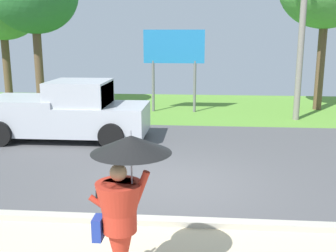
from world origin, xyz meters
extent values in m
cube|color=#4C4C4F|center=(0.00, 2.00, -0.05)|extent=(40.00, 8.00, 0.10)
cube|color=#5A9233|center=(0.00, 10.00, -0.05)|extent=(40.00, 8.00, 0.10)
cube|color=#B2AD9E|center=(0.00, -2.00, 0.05)|extent=(40.00, 0.24, 0.10)
cone|color=#B22D1E|center=(-0.42, -3.85, 0.73)|extent=(0.60, 0.60, 1.45)
cylinder|color=#B22D1E|center=(-0.42, -3.85, 1.12)|extent=(0.44, 0.44, 0.65)
sphere|color=tan|center=(-0.42, -3.85, 1.59)|extent=(0.22, 0.22, 0.22)
cylinder|color=#B22D1E|center=(-0.14, -3.85, 1.40)|extent=(0.24, 0.09, 0.45)
cylinder|color=#B22D1E|center=(-0.68, -3.83, 1.16)|extent=(0.29, 0.08, 0.24)
cylinder|color=gray|center=(-0.25, -3.85, 1.62)|extent=(0.02, 0.02, 0.75)
cone|color=black|center=(-0.25, -3.85, 1.96)|extent=(1.01, 1.01, 0.22)
cylinder|color=gray|center=(-0.25, -3.85, 2.08)|extent=(0.02, 0.02, 0.10)
cube|color=black|center=(-0.72, -3.80, 1.25)|extent=(0.02, 0.11, 0.16)
cube|color=navy|center=(-0.69, -3.90, 0.85)|extent=(0.12, 0.24, 0.30)
cube|color=#ADB2BA|center=(-3.73, 3.73, 0.68)|extent=(5.20, 2.00, 0.90)
cube|color=#ADB2BA|center=(-3.23, 3.73, 1.43)|extent=(1.80, 1.84, 0.90)
cube|color=#2D3842|center=(-2.38, 3.73, 1.43)|extent=(0.10, 1.70, 0.77)
cube|color=#ADB2BA|center=(-5.03, 3.73, 1.23)|extent=(2.40, 2.00, 0.20)
cylinder|color=black|center=(-2.03, 4.73, 0.38)|extent=(0.76, 0.28, 0.76)
cylinder|color=black|center=(-2.03, 2.73, 0.38)|extent=(0.76, 0.28, 0.76)
cylinder|color=black|center=(-5.43, 4.73, 0.38)|extent=(0.76, 0.28, 0.76)
cylinder|color=black|center=(-5.43, 2.73, 0.38)|extent=(0.76, 0.28, 0.76)
cylinder|color=gray|center=(4.33, 7.47, 3.49)|extent=(0.24, 0.24, 6.99)
cylinder|color=slate|center=(-1.52, 8.79, 1.10)|extent=(0.12, 0.12, 2.20)
cylinder|color=slate|center=(0.28, 8.79, 1.10)|extent=(0.12, 0.12, 2.20)
cube|color=#1E72B2|center=(-0.62, 8.79, 2.80)|extent=(2.60, 0.10, 1.40)
cylinder|color=brown|center=(-8.71, 10.11, 1.77)|extent=(0.36, 0.36, 3.54)
ellipsoid|color=#478C3D|center=(-8.71, 10.11, 4.71)|extent=(3.68, 3.68, 3.35)
cylinder|color=brown|center=(-6.52, 8.63, 1.91)|extent=(0.36, 0.36, 3.82)
cylinder|color=brown|center=(5.79, 9.88, 2.04)|extent=(0.36, 0.36, 4.08)
camera|label=1|loc=(0.60, -8.55, 3.26)|focal=43.08mm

